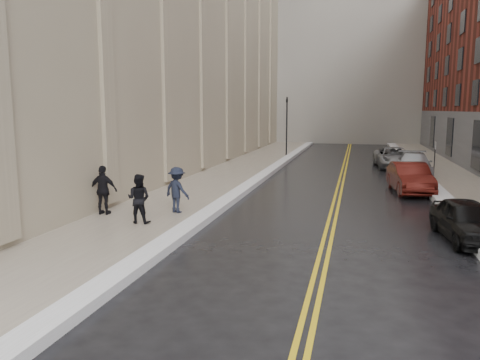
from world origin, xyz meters
The scene contains 16 objects.
ground centered at (0.00, 0.00, 0.00)m, with size 160.00×160.00×0.00m, color black.
sidewalk_left centered at (-4.50, 16.00, 0.07)m, with size 4.00×64.00×0.15m, color gray.
sidewalk_right centered at (9.00, 16.00, 0.07)m, with size 3.00×64.00×0.15m, color gray.
lane_stripe_a centered at (2.38, 16.00, 0.00)m, with size 0.12×64.00×0.01m, color gold.
lane_stripe_b centered at (2.62, 16.00, 0.00)m, with size 0.12×64.00×0.01m, color gold.
snow_ridge_left centered at (-2.20, 16.00, 0.13)m, with size 0.70×60.80×0.26m, color white.
snow_ridge_right centered at (7.15, 16.00, 0.15)m, with size 0.85×60.80×0.30m, color white.
traffic_signal centered at (-2.60, 30.00, 3.08)m, with size 0.18×0.15×5.20m.
parking_sign_far centered at (7.90, 20.00, 1.36)m, with size 0.06×0.35×2.23m.
car_black centered at (6.80, 5.65, 0.66)m, with size 1.56×3.89×1.33m, color black.
car_maroon centered at (5.96, 14.49, 0.75)m, with size 1.59×4.57×1.51m, color #4D120D.
car_silver_near centered at (6.80, 20.62, 0.74)m, with size 2.07×5.10×1.48m, color #A8ABB0.
car_silver_far centered at (5.92, 24.96, 0.73)m, with size 2.44×5.28×1.47m, color gray.
pedestrian_a centered at (-4.12, 4.77, 1.03)m, with size 0.85×0.66×1.75m, color black.
pedestrian_b centered at (-3.44, 6.70, 1.05)m, with size 1.16×0.67×1.79m, color black.
pedestrian_c centered at (-6.05, 5.71, 1.09)m, with size 1.11×0.46×1.89m, color black.
Camera 1 is at (3.31, -10.13, 4.15)m, focal length 35.00 mm.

